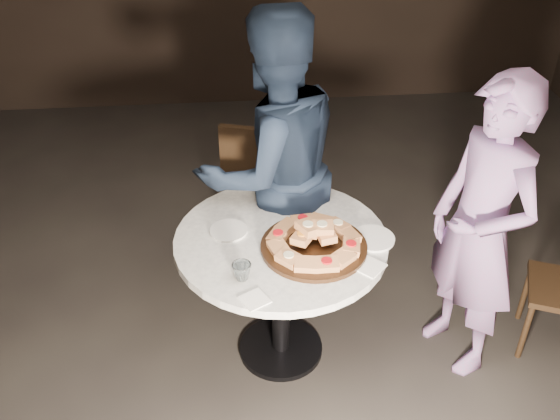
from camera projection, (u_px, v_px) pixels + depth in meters
name	position (u px, v px, depth m)	size (l,w,h in m)	color
floor	(309.00, 367.00, 3.41)	(7.00, 7.00, 0.00)	black
table	(281.00, 261.00, 3.15)	(1.08, 1.08, 0.79)	black
serving_board	(314.00, 247.00, 2.99)	(0.51, 0.51, 0.02)	black
focaccia_pile	(314.00, 238.00, 2.97)	(0.46, 0.45, 0.12)	#BC7A49
plate_left	(229.00, 231.00, 3.11)	(0.19, 0.19, 0.01)	white
plate_right	(373.00, 238.00, 3.05)	(0.22, 0.22, 0.01)	white
water_glass	(242.00, 271.00, 2.79)	(0.09, 0.09, 0.08)	silver
napkin_near	(255.00, 300.00, 2.70)	(0.11, 0.11, 0.01)	white
napkin_far	(369.00, 266.00, 2.88)	(0.13, 0.13, 0.01)	white
chair_far	(261.00, 176.00, 4.01)	(0.57, 0.58, 0.96)	black
diner_navy	(272.00, 170.00, 3.40)	(0.88, 0.68, 1.80)	black
diner_teal	(480.00, 232.00, 3.06)	(0.60, 0.39, 1.64)	slate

